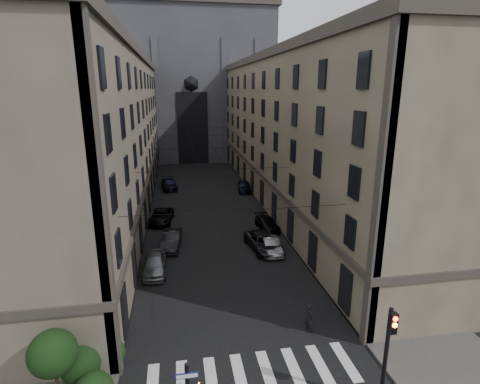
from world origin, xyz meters
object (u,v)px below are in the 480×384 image
gothic_tower (188,74)px  car_left_midnear (171,240)px  car_right_near (271,245)px  car_right_midnear (264,242)px  car_left_far (169,184)px  car_right_far (244,186)px  car_right_midfar (267,223)px  pedestrian (309,317)px  traffic_light_right (388,346)px  car_left_near (155,264)px  car_left_midfar (161,216)px

gothic_tower → car_left_midnear: gothic_tower is taller
car_right_near → car_right_midnear: car_right_midnear is taller
car_left_far → car_right_far: 11.40m
car_right_midnear → car_right_midfar: (1.61, 5.18, -0.11)m
car_right_midnear → car_right_far: 20.79m
pedestrian → traffic_light_right: bearing=-177.4°
traffic_light_right → car_right_far: 39.23m
traffic_light_right → car_left_far: size_ratio=1.01×
gothic_tower → car_right_midfar: gothic_tower is taller
gothic_tower → traffic_light_right: size_ratio=11.15×
gothic_tower → car_left_near: size_ratio=12.63×
car_left_near → pedestrian: bearing=-43.6°
car_right_near → pedestrian: pedestrian is taller
car_right_near → gothic_tower: bearing=96.2°
car_left_midnear → car_right_near: bearing=-9.5°
car_left_near → car_right_far: car_right_far is taller
traffic_light_right → car_right_near: 18.00m
car_left_midnear → car_right_midnear: bearing=-6.3°
car_left_near → car_left_midfar: car_left_near is taller
car_left_midnear → pedestrian: bearing=-52.5°
car_left_midnear → car_right_far: car_right_far is taller
traffic_light_right → car_right_midnear: bearing=94.3°
car_left_midnear → car_right_midfar: size_ratio=1.07×
car_left_midnear → traffic_light_right: bearing=-57.2°
car_right_midfar → pedestrian: bearing=-101.5°
car_left_midfar → car_left_far: size_ratio=0.99×
car_left_near → car_right_far: bearing=63.6°
car_right_far → pedestrian: (-2.04, -33.07, 0.17)m
pedestrian → car_left_midnear: bearing=19.7°
car_left_far → traffic_light_right: bearing=-83.6°
gothic_tower → car_right_far: gothic_tower is taller
traffic_light_right → car_left_near: 19.35m
traffic_light_right → car_left_midfar: 29.96m
car_right_midfar → gothic_tower: bearing=90.6°
car_left_midnear → pedestrian: (8.47, -14.38, 0.18)m
car_left_midnear → car_left_far: (-0.41, 21.94, -0.03)m
car_left_midfar → pedestrian: pedestrian is taller
car_left_midfar → car_right_midnear: size_ratio=0.95×
car_left_far → car_right_far: (10.93, -3.25, 0.04)m
gothic_tower → car_right_midfar: size_ratio=13.23×
car_left_midfar → car_right_far: size_ratio=1.10×
car_left_midnear → car_right_near: 9.45m
gothic_tower → pedestrian: size_ratio=30.43×
gothic_tower → car_right_near: (4.75, -55.25, -17.13)m
car_left_midfar → car_right_midfar: car_left_midfar is taller
traffic_light_right → car_left_far: bearing=103.7°
gothic_tower → car_left_midfar: 48.73m
traffic_light_right → car_right_midnear: 18.68m
car_left_midnear → car_left_far: car_left_midnear is taller
car_left_near → car_right_near: bearing=12.5°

